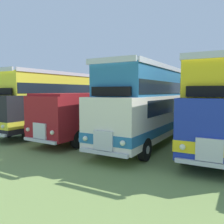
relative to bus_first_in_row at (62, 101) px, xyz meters
name	(u,v)px	position (x,y,z in m)	size (l,w,h in m)	color
bus_first_in_row	(62,101)	(0.00, 0.00, 0.00)	(2.91, 11.34, 4.52)	black
bus_second_in_row	(101,111)	(3.86, -0.27, -0.61)	(2.95, 11.03, 2.99)	maroon
bus_third_in_row	(152,104)	(7.72, -0.63, 0.00)	(2.65, 10.86, 4.52)	silver
bus_fourth_in_row	(222,106)	(11.58, -0.57, -0.01)	(2.74, 9.99, 4.52)	#1E339E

